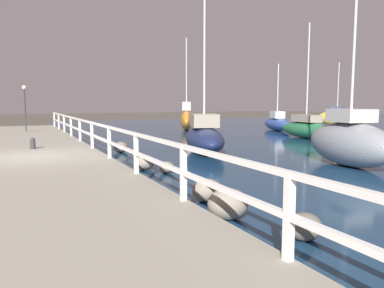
% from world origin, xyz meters
% --- Properties ---
extents(ground_plane, '(120.00, 120.00, 0.00)m').
position_xyz_m(ground_plane, '(0.00, 0.00, 0.00)').
color(ground_plane, '#4C473D').
extents(dock_walkway, '(4.79, 36.00, 0.34)m').
position_xyz_m(dock_walkway, '(0.00, 0.00, 0.17)').
color(dock_walkway, gray).
rests_on(dock_walkway, ground).
extents(railing, '(0.10, 32.50, 1.06)m').
position_xyz_m(railing, '(2.29, 0.00, 1.06)').
color(railing, white).
rests_on(railing, dock_walkway).
extents(boulder_mid_strip, '(0.62, 0.56, 0.46)m').
position_xyz_m(boulder_mid_strip, '(3.64, 2.22, 0.23)').
color(boulder_mid_strip, slate).
rests_on(boulder_mid_strip, ground).
extents(boulder_downstream, '(0.63, 0.57, 0.48)m').
position_xyz_m(boulder_downstream, '(3.27, -2.19, 0.24)').
color(boulder_downstream, gray).
rests_on(boulder_downstream, ground).
extents(boulder_upstream, '(0.67, 0.60, 0.50)m').
position_xyz_m(boulder_upstream, '(3.25, -6.49, 0.25)').
color(boulder_upstream, gray).
rests_on(boulder_upstream, ground).
extents(boulder_far_strip, '(0.48, 0.43, 0.36)m').
position_xyz_m(boulder_far_strip, '(3.68, -3.05, 0.18)').
color(boulder_far_strip, slate).
rests_on(boulder_far_strip, ground).
extents(boulder_water_edge, '(0.78, 0.70, 0.58)m').
position_xyz_m(boulder_water_edge, '(3.02, -7.76, 0.29)').
color(boulder_water_edge, gray).
rests_on(boulder_water_edge, ground).
extents(boulder_near_dock, '(0.58, 0.53, 0.44)m').
position_xyz_m(boulder_near_dock, '(3.56, -9.19, 0.22)').
color(boulder_near_dock, '#666056').
rests_on(boulder_near_dock, ground).
extents(mooring_bollard, '(0.21, 0.21, 0.45)m').
position_xyz_m(mooring_bollard, '(0.15, 2.22, 0.56)').
color(mooring_bollard, '#333338').
rests_on(mooring_bollard, dock_walkway).
extents(dock_lamp, '(0.26, 0.26, 2.84)m').
position_xyz_m(dock_lamp, '(0.20, 11.64, 2.46)').
color(dock_lamp, '#2D2D33').
rests_on(dock_lamp, dock_walkway).
extents(sailboat_orange, '(2.79, 4.62, 7.00)m').
position_xyz_m(sailboat_orange, '(11.66, 12.78, 0.87)').
color(sailboat_orange, orange).
rests_on(sailboat_orange, water_surface).
extents(sailboat_green, '(1.70, 4.78, 6.75)m').
position_xyz_m(sailboat_green, '(15.34, 3.64, 0.60)').
color(sailboat_green, '#236B42').
rests_on(sailboat_green, water_surface).
extents(sailboat_navy, '(3.01, 4.99, 7.71)m').
position_xyz_m(sailboat_navy, '(6.93, 0.72, 0.67)').
color(sailboat_navy, '#192347').
rests_on(sailboat_navy, water_surface).
extents(sailboat_yellow, '(2.52, 3.91, 5.71)m').
position_xyz_m(sailboat_yellow, '(26.24, 11.54, 0.75)').
color(sailboat_yellow, gold).
rests_on(sailboat_yellow, water_surface).
extents(sailboat_blue, '(2.60, 5.08, 5.01)m').
position_xyz_m(sailboat_blue, '(17.67, 9.31, 0.56)').
color(sailboat_blue, '#2D4C9E').
rests_on(sailboat_blue, water_surface).
extents(sailboat_gray, '(2.28, 4.22, 7.26)m').
position_xyz_m(sailboat_gray, '(9.77, -4.53, 0.83)').
color(sailboat_gray, gray).
rests_on(sailboat_gray, water_surface).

